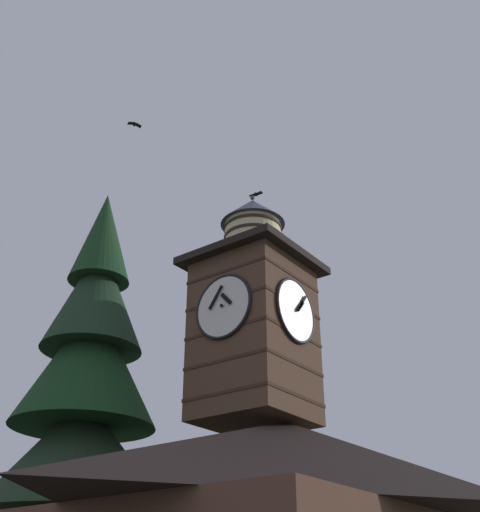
% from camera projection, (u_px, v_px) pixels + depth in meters
% --- Properties ---
extents(clock_tower, '(3.79, 3.79, 8.11)m').
position_uv_depth(clock_tower, '(254.00, 317.00, 21.36)').
color(clock_tower, brown).
rests_on(clock_tower, building_main).
extents(pine_tree_behind, '(7.07, 7.07, 15.71)m').
position_uv_depth(pine_tree_behind, '(81.00, 439.00, 20.67)').
color(pine_tree_behind, '#473323').
rests_on(pine_tree_behind, ground_plane).
extents(flying_bird_high, '(0.55, 0.39, 0.13)m').
position_uv_depth(flying_bird_high, '(135.00, 124.00, 25.69)').
color(flying_bird_high, black).
extents(flying_bird_low, '(0.22, 0.56, 0.12)m').
position_uv_depth(flying_bird_low, '(256.00, 194.00, 25.58)').
color(flying_bird_low, black).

